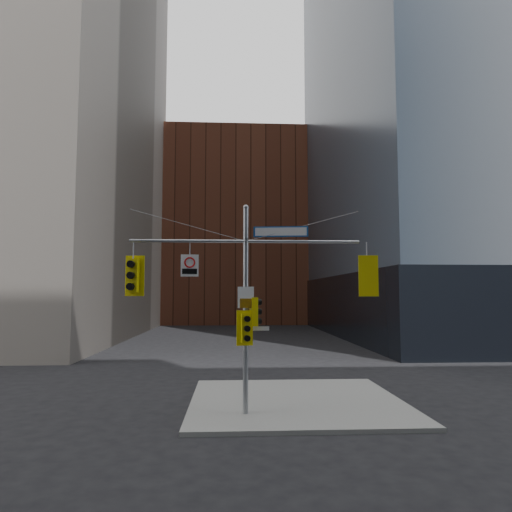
{
  "coord_description": "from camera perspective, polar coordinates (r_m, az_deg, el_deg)",
  "views": [
    {
      "loc": [
        -0.48,
        -13.77,
        4.16
      ],
      "look_at": [
        0.36,
        2.0,
        5.49
      ],
      "focal_mm": 32.0,
      "sensor_mm": 36.0,
      "label": 1
    }
  ],
  "objects": [
    {
      "name": "podium_ne",
      "position": [
        53.92,
        29.0,
        -5.44
      ],
      "size": [
        36.4,
        36.4,
        6.0
      ],
      "primitive_type": "cube",
      "color": "black",
      "rests_on": "ground"
    },
    {
      "name": "traffic_light_east_arm",
      "position": [
        16.47,
        13.73,
        -2.45
      ],
      "size": [
        0.68,
        0.56,
        1.43
      ],
      "rotation": [
        0.0,
        0.0,
        3.07
      ],
      "color": "#D5C40B",
      "rests_on": "ground"
    },
    {
      "name": "traffic_light_west_arm",
      "position": [
        16.15,
        -15.13,
        -2.38
      ],
      "size": [
        0.67,
        0.58,
        1.41
      ],
      "rotation": [
        0.0,
        0.0,
        -0.14
      ],
      "color": "#D5C40B",
      "rests_on": "ground"
    },
    {
      "name": "ground",
      "position": [
        14.39,
        -1.07,
        -21.62
      ],
      "size": [
        160.0,
        160.0,
        0.0
      ],
      "primitive_type": "plane",
      "color": "black",
      "rests_on": "ground"
    },
    {
      "name": "street_blade_ns",
      "position": [
        16.28,
        -1.36,
        -9.41
      ],
      "size": [
        0.12,
        0.73,
        0.15
      ],
      "rotation": [
        0.0,
        0.0,
        -0.13
      ],
      "color": "#145926",
      "rests_on": "ground"
    },
    {
      "name": "brick_midrise",
      "position": [
        72.44,
        -2.63,
        3.01
      ],
      "size": [
        26.0,
        20.0,
        28.0
      ],
      "primitive_type": "cube",
      "color": "brown",
      "rests_on": "ground"
    },
    {
      "name": "street_blade_ew",
      "position": [
        15.84,
        0.34,
        -9.05
      ],
      "size": [
        0.73,
        0.04,
        0.15
      ],
      "rotation": [
        0.0,
        0.0,
        0.01
      ],
      "color": "silver",
      "rests_on": "ground"
    },
    {
      "name": "traffic_light_pole_side",
      "position": [
        15.81,
        -0.14,
        -6.97
      ],
      "size": [
        0.42,
        0.36,
        0.98
      ],
      "rotation": [
        0.0,
        0.0,
        1.8
      ],
      "color": "#D5C40B",
      "rests_on": "ground"
    },
    {
      "name": "sidewalk_corner",
      "position": [
        18.4,
        5.02,
        -17.62
      ],
      "size": [
        8.0,
        8.0,
        0.15
      ],
      "primitive_type": "cube",
      "color": "gray",
      "rests_on": "ground"
    },
    {
      "name": "regulatory_sign_pole",
      "position": [
        15.65,
        -1.29,
        -5.26
      ],
      "size": [
        0.56,
        0.06,
        0.73
      ],
      "rotation": [
        0.0,
        0.0,
        -0.05
      ],
      "color": "silver",
      "rests_on": "ground"
    },
    {
      "name": "street_sign_blade",
      "position": [
        16.01,
        3.11,
        3.06
      ],
      "size": [
        1.91,
        0.27,
        0.37
      ],
      "rotation": [
        0.0,
        0.0,
        -0.12
      ],
      "color": "#114B9D",
      "rests_on": "ground"
    },
    {
      "name": "traffic_light_pole_front",
      "position": [
        15.54,
        -1.28,
        -9.02
      ],
      "size": [
        0.56,
        0.51,
        1.19
      ],
      "rotation": [
        0.0,
        0.0,
        0.21
      ],
      "color": "#D5C40B",
      "rests_on": "ground"
    },
    {
      "name": "regulatory_sign_arm",
      "position": [
        15.84,
        -8.29,
        -1.09
      ],
      "size": [
        0.61,
        0.09,
        0.76
      ],
      "rotation": [
        0.0,
        0.0,
        0.06
      ],
      "color": "silver",
      "rests_on": "ground"
    },
    {
      "name": "signal_assembly",
      "position": [
        15.77,
        -1.3,
        -3.88
      ],
      "size": [
        8.0,
        0.8,
        7.3
      ],
      "color": "#93959B",
      "rests_on": "ground"
    }
  ]
}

